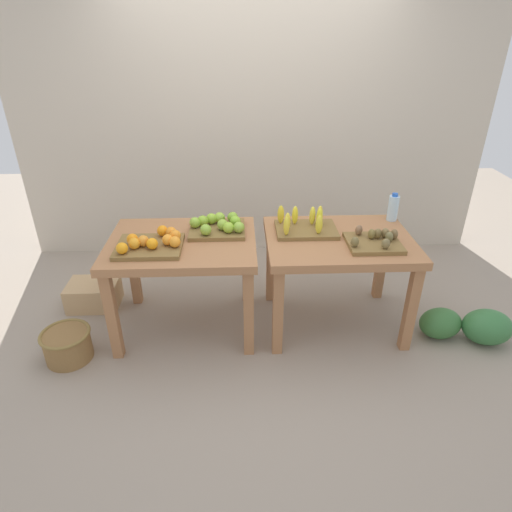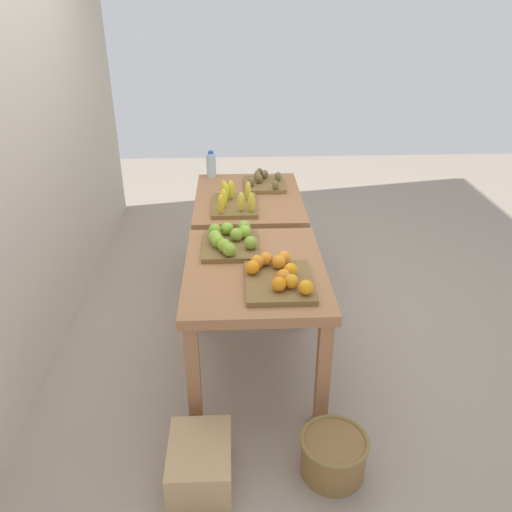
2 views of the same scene
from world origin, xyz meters
name	(u,v)px [view 1 (image 1 of 2)]	position (x,y,z in m)	size (l,w,h in m)	color
ground_plane	(260,322)	(0.00, 0.00, 0.00)	(8.00, 8.00, 0.00)	gray
back_wall	(254,97)	(0.00, 1.35, 1.50)	(4.40, 0.12, 3.00)	#C2B4A0
display_table_left	(183,254)	(-0.56, 0.00, 0.63)	(1.04, 0.80, 0.73)	#A46D44
display_table_right	(338,251)	(0.56, 0.00, 0.63)	(1.04, 0.80, 0.73)	#A46D44
orange_bin	(152,243)	(-0.74, -0.12, 0.77)	(0.45, 0.36, 0.11)	brown
apple_bin	(218,226)	(-0.30, 0.14, 0.78)	(0.42, 0.34, 0.11)	brown
banana_crate	(305,226)	(0.33, 0.11, 0.78)	(0.44, 0.32, 0.17)	brown
kiwi_bin	(375,241)	(0.77, -0.13, 0.76)	(0.36, 0.32, 0.10)	brown
water_bottle	(393,208)	(1.03, 0.29, 0.83)	(0.08, 0.08, 0.22)	silver
watermelon_pile	(468,325)	(1.51, -0.27, 0.13)	(0.67, 0.37, 0.27)	#35713A
wicker_basket	(67,344)	(-1.36, -0.35, 0.12)	(0.34, 0.34, 0.22)	olive
cardboard_produce_box	(94,294)	(-1.37, 0.30, 0.10)	(0.40, 0.30, 0.21)	tan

